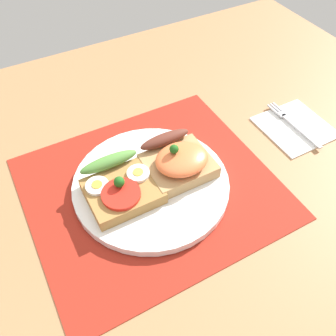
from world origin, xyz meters
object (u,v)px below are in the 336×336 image
object	(u,v)px
napkin	(294,126)
fork	(292,123)
sandwich_salmon	(179,161)
sandwich_egg_tomato	(120,187)
plate	(151,184)

from	to	relation	value
napkin	fork	world-z (taller)	fork
sandwich_salmon	napkin	xyz separation A→B (cm)	(24.50, 0.32, -3.45)
sandwich_egg_tomato	napkin	xyz separation A→B (cm)	(34.23, 0.13, -2.82)
plate	sandwich_egg_tomato	distance (cm)	5.33
sandwich_egg_tomato	napkin	distance (cm)	34.34
sandwich_salmon	napkin	distance (cm)	24.74
sandwich_salmon	fork	size ratio (longest dim) A/B	0.76
plate	sandwich_salmon	bearing A→B (deg)	-0.62
sandwich_salmon	fork	xyz separation A→B (cm)	(24.23, 0.65, -2.99)
sandwich_egg_tomato	sandwich_salmon	xyz separation A→B (cm)	(9.73, -0.19, 0.63)
sandwich_egg_tomato	napkin	world-z (taller)	sandwich_egg_tomato
sandwich_egg_tomato	fork	xyz separation A→B (cm)	(33.96, 0.45, -2.36)
sandwich_salmon	plate	bearing A→B (deg)	179.38
plate	sandwich_salmon	distance (cm)	5.60
napkin	fork	xyz separation A→B (cm)	(-0.27, 0.33, 0.46)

